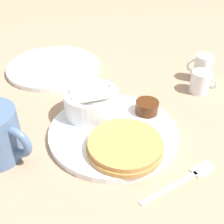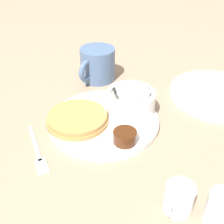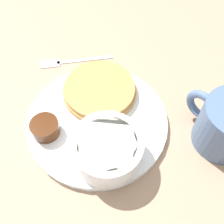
% 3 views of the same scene
% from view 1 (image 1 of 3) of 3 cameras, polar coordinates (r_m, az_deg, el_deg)
% --- Properties ---
extents(ground_plane, '(4.00, 4.00, 0.00)m').
position_cam_1_polar(ground_plane, '(0.53, 0.21, -4.49)').
color(ground_plane, '#9E7F66').
extents(plate, '(0.24, 0.24, 0.01)m').
position_cam_1_polar(plate, '(0.52, 0.21, -3.99)').
color(plate, white).
rests_on(plate, ground_plane).
extents(pancake_stack, '(0.13, 0.13, 0.02)m').
position_cam_1_polar(pancake_stack, '(0.47, 2.66, -6.78)').
color(pancake_stack, '#B78447').
rests_on(pancake_stack, plate).
extents(bowl, '(0.11, 0.11, 0.05)m').
position_cam_1_polar(bowl, '(0.55, -4.23, 2.15)').
color(bowl, white).
rests_on(bowl, plate).
extents(syrup_cup, '(0.05, 0.05, 0.02)m').
position_cam_1_polar(syrup_cup, '(0.56, 7.11, 1.01)').
color(syrup_cup, '#47230F').
rests_on(syrup_cup, plate).
extents(butter_ramekin, '(0.05, 0.05, 0.04)m').
position_cam_1_polar(butter_ramekin, '(0.57, -3.97, 2.40)').
color(butter_ramekin, white).
rests_on(butter_ramekin, plate).
extents(creamer_pitcher_near, '(0.06, 0.04, 0.05)m').
position_cam_1_polar(creamer_pitcher_near, '(0.66, 17.56, 5.88)').
color(creamer_pitcher_near, white).
rests_on(creamer_pitcher_near, ground_plane).
extents(creamer_pitcher_far, '(0.06, 0.04, 0.07)m').
position_cam_1_polar(creamer_pitcher_far, '(0.71, 17.87, 8.60)').
color(creamer_pitcher_far, white).
rests_on(creamer_pitcher_far, ground_plane).
extents(fork, '(0.12, 0.10, 0.00)m').
position_cam_1_polar(fork, '(0.46, 15.02, -12.72)').
color(fork, silver).
rests_on(fork, ground_plane).
extents(far_plate, '(0.24, 0.24, 0.01)m').
position_cam_1_polar(far_plate, '(0.76, -11.80, 8.99)').
color(far_plate, white).
rests_on(far_plate, ground_plane).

